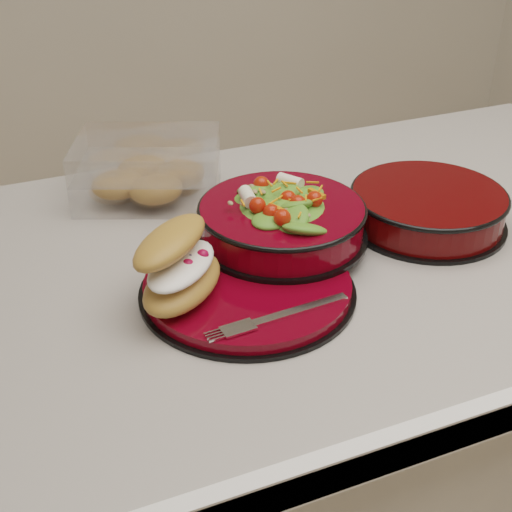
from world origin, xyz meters
name	(u,v)px	position (x,y,z in m)	size (l,w,h in m)	color
island_counter	(320,459)	(0.00, 0.00, 0.45)	(1.24, 0.74, 0.90)	white
dinner_plate	(248,287)	(-0.17, -0.08, 0.91)	(0.28, 0.28, 0.02)	black
salad_bowl	(282,215)	(-0.08, 0.00, 0.96)	(0.24, 0.24, 0.10)	black
croissant	(180,265)	(-0.25, -0.07, 0.96)	(0.15, 0.17, 0.09)	#C1863B
fork	(281,315)	(-0.16, -0.16, 0.92)	(0.16, 0.03, 0.00)	silver
pastry_box	(148,171)	(-0.21, 0.24, 0.94)	(0.26, 0.23, 0.09)	white
extra_bowl	(428,206)	(0.15, -0.01, 0.93)	(0.24, 0.24, 0.05)	black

